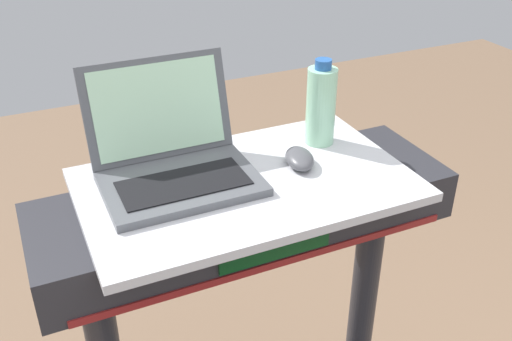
% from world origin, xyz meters
% --- Properties ---
extents(desk_board, '(0.69, 0.42, 0.02)m').
position_xyz_m(desk_board, '(0.00, 0.70, 1.12)').
color(desk_board, silver).
rests_on(desk_board, treadmill_base).
extents(laptop, '(0.31, 0.28, 0.23)m').
position_xyz_m(laptop, '(-0.13, 0.77, 1.17)').
color(laptop, '#515459').
rests_on(laptop, desk_board).
extents(computer_mouse, '(0.08, 0.11, 0.03)m').
position_xyz_m(computer_mouse, '(0.13, 0.71, 1.14)').
color(computer_mouse, '#4C4C51').
rests_on(computer_mouse, desk_board).
extents(water_bottle, '(0.07, 0.07, 0.20)m').
position_xyz_m(water_bottle, '(0.23, 0.79, 1.22)').
color(water_bottle, '#9EDBB2').
rests_on(water_bottle, desk_board).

